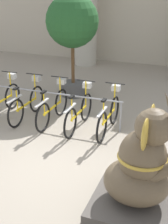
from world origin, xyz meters
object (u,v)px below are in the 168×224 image
elephant_statue (140,174)px  bicycle_0 (2,100)px  potted_tree (72,26)px  bicycle_4 (109,115)px  bicycle_1 (27,103)px  bicycle_3 (79,112)px  bicycle_2 (53,107)px

elephant_statue → bicycle_0: bearing=149.3°
elephant_statue → potted_tree: potted_tree is taller
bicycle_4 → potted_tree: (-1.76, 2.04, 1.70)m
potted_tree → bicycle_0: bearing=-119.2°
bicycle_1 → bicycle_4: 2.19m
bicycle_1 → potted_tree: potted_tree is taller
bicycle_4 → potted_tree: size_ratio=0.59×
bicycle_0 → elephant_statue: 4.82m
elephant_statue → potted_tree: bearing=123.2°
bicycle_0 → potted_tree: (1.17, 2.09, 1.70)m
potted_tree → bicycle_3: bearing=-63.9°
bicycle_3 → bicycle_4: size_ratio=1.00×
elephant_statue → bicycle_4: bearing=115.9°
bicycle_0 → bicycle_4: 2.92m
bicycle_1 → potted_tree: (0.44, 2.04, 1.70)m
bicycle_1 → bicycle_2: size_ratio=1.00×
bicycle_1 → potted_tree: size_ratio=0.59×
bicycle_1 → elephant_statue: bearing=-36.4°
bicycle_4 → elephant_statue: bearing=-64.1°
bicycle_0 → bicycle_3: same height
bicycle_1 → potted_tree: bearing=77.9°
bicycle_1 → elephant_statue: elephant_statue is taller
bicycle_3 → potted_tree: size_ratio=0.59×
bicycle_0 → potted_tree: 2.93m
bicycle_1 → bicycle_3: size_ratio=1.00×
bicycle_3 → bicycle_1: bearing=177.9°
bicycle_0 → bicycle_4: size_ratio=1.00×
bicycle_2 → potted_tree: size_ratio=0.59×
bicycle_0 → potted_tree: potted_tree is taller
bicycle_2 → bicycle_3: bearing=-4.6°
bicycle_2 → bicycle_4: 1.46m
bicycle_2 → elephant_statue: bearing=-43.2°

